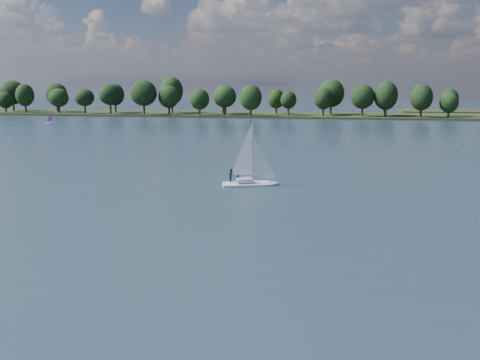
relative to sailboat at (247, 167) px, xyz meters
name	(u,v)px	position (x,y,z in m)	size (l,w,h in m)	color
ground	(245,144)	(-9.76, 51.19, -2.60)	(700.00, 700.00, 0.00)	#233342
far_shore	(291,116)	(-9.76, 163.19, -2.60)	(660.00, 40.00, 1.50)	black
sailboat	(247,167)	(0.00, 0.00, 0.00)	(7.32, 4.26, 9.30)	silver
dinghy_pink	(52,120)	(-89.12, 103.47, -1.40)	(3.13, 3.13, 5.08)	white
treeline	(291,97)	(-9.76, 159.52, 5.54)	(562.56, 73.98, 18.34)	black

